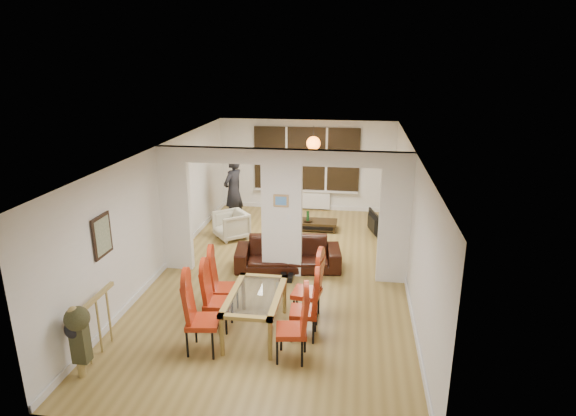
% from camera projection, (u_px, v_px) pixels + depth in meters
% --- Properties ---
extents(floor, '(5.00, 9.00, 0.01)m').
position_uv_depth(floor, '(282.00, 274.00, 9.93)').
color(floor, olive).
rests_on(floor, ground).
extents(room_walls, '(5.00, 9.00, 2.60)m').
position_uv_depth(room_walls, '(282.00, 214.00, 9.54)').
color(room_walls, silver).
rests_on(room_walls, floor).
extents(divider_wall, '(5.00, 0.18, 2.60)m').
position_uv_depth(divider_wall, '(282.00, 214.00, 9.54)').
color(divider_wall, white).
rests_on(divider_wall, floor).
extents(bay_window_blinds, '(3.00, 0.08, 1.80)m').
position_uv_depth(bay_window_blinds, '(306.00, 159.00, 13.67)').
color(bay_window_blinds, black).
rests_on(bay_window_blinds, room_walls).
extents(radiator, '(1.40, 0.08, 0.50)m').
position_uv_depth(radiator, '(306.00, 200.00, 13.99)').
color(radiator, white).
rests_on(radiator, floor).
extents(pendant_light, '(0.36, 0.36, 0.36)m').
position_uv_depth(pendant_light, '(313.00, 143.00, 12.35)').
color(pendant_light, orange).
rests_on(pendant_light, room_walls).
extents(stair_newel, '(0.40, 1.20, 1.10)m').
position_uv_depth(stair_newel, '(97.00, 323.00, 7.06)').
color(stair_newel, '#A08949').
rests_on(stair_newel, floor).
extents(wall_poster, '(0.04, 0.52, 0.67)m').
position_uv_depth(wall_poster, '(102.00, 236.00, 7.53)').
color(wall_poster, gray).
rests_on(wall_poster, room_walls).
extents(pillar_photo, '(0.30, 0.03, 0.25)m').
position_uv_depth(pillar_photo, '(281.00, 201.00, 9.35)').
color(pillar_photo, '#4C8CD8').
rests_on(pillar_photo, divider_wall).
extents(dining_table, '(0.83, 1.47, 0.69)m').
position_uv_depth(dining_table, '(256.00, 313.00, 7.71)').
color(dining_table, olive).
rests_on(dining_table, floor).
extents(dining_chair_la, '(0.54, 0.54, 1.18)m').
position_uv_depth(dining_chair_la, '(203.00, 316.00, 7.15)').
color(dining_chair_la, maroon).
rests_on(dining_chair_la, floor).
extents(dining_chair_lb, '(0.46, 0.46, 1.07)m').
position_uv_depth(dining_chair_lb, '(218.00, 298.00, 7.79)').
color(dining_chair_lb, maroon).
rests_on(dining_chair_lb, floor).
extents(dining_chair_lc, '(0.50, 0.50, 1.10)m').
position_uv_depth(dining_chair_lc, '(224.00, 284.00, 8.24)').
color(dining_chair_lc, maroon).
rests_on(dining_chair_lc, floor).
extents(dining_chair_ra, '(0.50, 0.50, 1.11)m').
position_uv_depth(dining_chair_ra, '(291.00, 325.00, 6.98)').
color(dining_chair_ra, maroon).
rests_on(dining_chair_ra, floor).
extents(dining_chair_rb, '(0.45, 0.45, 1.06)m').
position_uv_depth(dining_chair_rb, '(304.00, 307.00, 7.54)').
color(dining_chair_rb, maroon).
rests_on(dining_chair_rb, floor).
extents(dining_chair_rc, '(0.52, 0.52, 1.15)m').
position_uv_depth(dining_chair_rc, '(307.00, 288.00, 8.06)').
color(dining_chair_rc, maroon).
rests_on(dining_chair_rc, floor).
extents(sofa, '(2.28, 1.14, 0.64)m').
position_uv_depth(sofa, '(288.00, 254.00, 10.10)').
color(sofa, black).
rests_on(sofa, floor).
extents(armchair, '(1.02, 1.02, 0.67)m').
position_uv_depth(armchair, '(231.00, 225.00, 11.77)').
color(armchair, '#B8B49C').
rests_on(armchair, floor).
extents(person, '(0.79, 0.66, 1.84)m').
position_uv_depth(person, '(233.00, 191.00, 12.60)').
color(person, black).
rests_on(person, floor).
extents(television, '(0.96, 0.38, 0.55)m').
position_uv_depth(television, '(371.00, 223.00, 12.07)').
color(television, black).
rests_on(television, floor).
extents(coffee_table, '(1.16, 0.70, 0.25)m').
position_uv_depth(coffee_table, '(316.00, 225.00, 12.39)').
color(coffee_table, black).
rests_on(coffee_table, floor).
extents(bottle, '(0.07, 0.07, 0.30)m').
position_uv_depth(bottle, '(308.00, 216.00, 12.26)').
color(bottle, '#143F19').
rests_on(bottle, coffee_table).
extents(bowl, '(0.23, 0.23, 0.06)m').
position_uv_depth(bowl, '(308.00, 221.00, 12.27)').
color(bowl, black).
rests_on(bowl, coffee_table).
extents(shoes, '(0.25, 0.28, 0.11)m').
position_uv_depth(shoes, '(286.00, 278.00, 9.62)').
color(shoes, black).
rests_on(shoes, floor).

